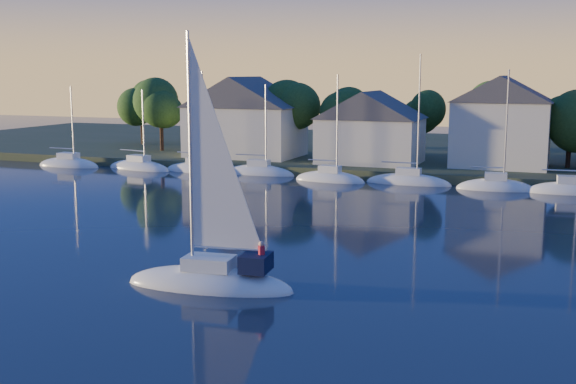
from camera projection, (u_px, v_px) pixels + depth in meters
The scene contains 9 objects.
ground at pixel (135, 366), 27.56m from camera, with size 260.00×260.00×0.00m, color black.
shoreline_land at pixel (448, 157), 96.46m from camera, with size 160.00×50.00×2.00m, color #354226.
wooden_dock at pixel (413, 180), 75.33m from camera, with size 120.00×3.00×1.00m, color brown.
clubhouse_west at pixel (245, 116), 87.79m from camera, with size 13.65×9.45×9.64m.
clubhouse_centre at pixel (371, 126), 81.25m from camera, with size 11.55×8.40×8.08m.
clubhouse_east at pixel (501, 120), 77.90m from camera, with size 10.50×8.40×9.80m.
tree_line at pixel (451, 107), 83.55m from camera, with size 93.40×5.40×8.90m.
moored_fleet at pixel (296, 177), 76.88m from camera, with size 63.50×2.40×12.05m.
hero_sailboat at pixel (212, 276), 37.61m from camera, with size 9.42×3.91×14.26m.
Camera 1 is at (14.99, -22.17, 11.08)m, focal length 45.00 mm.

